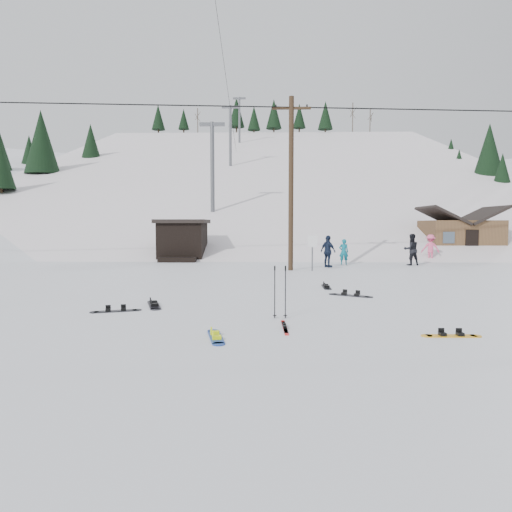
{
  "coord_description": "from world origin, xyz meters",
  "views": [
    {
      "loc": [
        0.73,
        -10.0,
        2.43
      ],
      "look_at": [
        0.39,
        4.71,
        1.4
      ],
      "focal_mm": 32.0,
      "sensor_mm": 36.0,
      "label": 1
    }
  ],
  "objects_px": {
    "cabin": "(460,237)",
    "utility_pole": "(291,181)",
    "hero_snowboard": "(216,337)",
    "hero_skis": "(285,327)"
  },
  "relations": [
    {
      "from": "hero_snowboard",
      "to": "hero_skis",
      "type": "distance_m",
      "value": 1.8
    },
    {
      "from": "cabin",
      "to": "utility_pole",
      "type": "bearing_deg",
      "value": -142.44
    },
    {
      "from": "hero_skis",
      "to": "hero_snowboard",
      "type": "bearing_deg",
      "value": -148.67
    },
    {
      "from": "utility_pole",
      "to": "hero_skis",
      "type": "relative_size",
      "value": 5.94
    },
    {
      "from": "utility_pole",
      "to": "hero_snowboard",
      "type": "height_order",
      "value": "utility_pole"
    },
    {
      "from": "utility_pole",
      "to": "hero_skis",
      "type": "xyz_separation_m",
      "value": [
        -0.84,
        -13.43,
        -4.66
      ]
    },
    {
      "from": "hero_snowboard",
      "to": "hero_skis",
      "type": "xyz_separation_m",
      "value": [
        1.51,
        0.98,
        -0.0
      ]
    },
    {
      "from": "utility_pole",
      "to": "hero_snowboard",
      "type": "relative_size",
      "value": 6.51
    },
    {
      "from": "hero_snowboard",
      "to": "hero_skis",
      "type": "height_order",
      "value": "hero_snowboard"
    },
    {
      "from": "hero_snowboard",
      "to": "utility_pole",
      "type": "bearing_deg",
      "value": -21.49
    }
  ]
}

